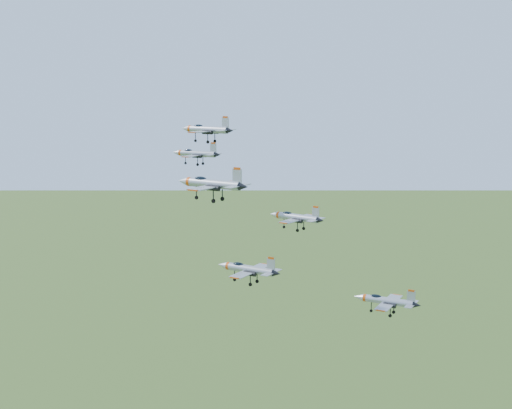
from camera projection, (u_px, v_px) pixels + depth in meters
The scene contains 6 objects.
jet_lead at pixel (206, 129), 153.01m from camera, with size 13.92×11.46×3.73m.
jet_left_high at pixel (196, 153), 132.43m from camera, with size 10.51×8.70×2.81m.
jet_right_high at pixel (211, 183), 115.95m from camera, with size 13.98×11.47×3.75m.
jet_left_low at pixel (296, 217), 131.07m from camera, with size 11.83×9.80×3.16m.
jet_right_low at pixel (248, 269), 117.06m from camera, with size 11.99×9.85×3.22m.
jet_trail at pixel (386, 301), 117.55m from camera, with size 11.47×9.50×3.06m.
Camera 1 is at (66.53, -108.26, 151.30)m, focal length 50.00 mm.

